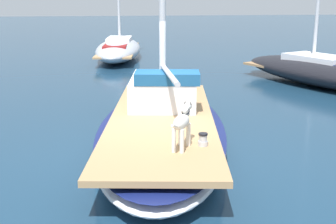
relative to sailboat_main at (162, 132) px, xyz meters
name	(u,v)px	position (x,y,z in m)	size (l,w,h in m)	color
ground_plane	(162,148)	(0.00, 0.00, -0.34)	(120.00, 120.00, 0.00)	navy
sailboat_main	(162,132)	(0.00, 0.00, 0.00)	(3.50, 7.52, 0.66)	white
cabin_house	(163,89)	(0.17, 1.11, 0.67)	(1.69, 2.40, 0.84)	silver
dog_white	(182,123)	(0.10, -1.98, 0.75)	(0.49, 0.88, 0.70)	silver
deck_winch	(203,140)	(0.46, -1.90, 0.42)	(0.16, 0.16, 0.21)	#B7B7BC
moored_boat_starboard_side	(331,72)	(6.39, 5.65, 0.17)	(5.19, 7.80, 7.28)	black
moored_boat_far_astern	(119,48)	(-0.56, 13.41, 0.19)	(2.81, 6.94, 7.99)	#B2B7C1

